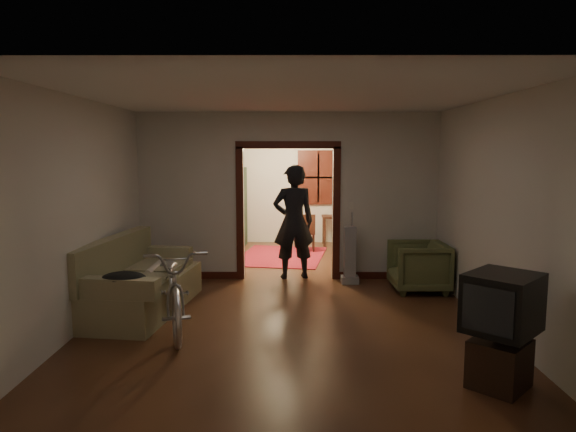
{
  "coord_description": "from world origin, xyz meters",
  "views": [
    {
      "loc": [
        0.02,
        -7.85,
        2.14
      ],
      "look_at": [
        0.0,
        -0.3,
        1.2
      ],
      "focal_mm": 32.0,
      "sensor_mm": 36.0,
      "label": 1
    }
  ],
  "objects_px": {
    "person": "(294,222)",
    "locker": "(226,207)",
    "bicycle": "(173,287)",
    "sofa": "(142,274)",
    "desk": "(342,231)",
    "armchair": "(418,266)"
  },
  "relations": [
    {
      "from": "locker",
      "to": "person",
      "type": "bearing_deg",
      "value": -57.8
    },
    {
      "from": "sofa",
      "to": "locker",
      "type": "height_order",
      "value": "locker"
    },
    {
      "from": "sofa",
      "to": "armchair",
      "type": "relative_size",
      "value": 2.58
    },
    {
      "from": "bicycle",
      "to": "locker",
      "type": "relative_size",
      "value": 1.11
    },
    {
      "from": "person",
      "to": "bicycle",
      "type": "bearing_deg",
      "value": 48.96
    },
    {
      "from": "bicycle",
      "to": "armchair",
      "type": "height_order",
      "value": "bicycle"
    },
    {
      "from": "sofa",
      "to": "person",
      "type": "distance_m",
      "value": 2.8
    },
    {
      "from": "person",
      "to": "sofa",
      "type": "bearing_deg",
      "value": 30.65
    },
    {
      "from": "armchair",
      "to": "locker",
      "type": "bearing_deg",
      "value": -139.35
    },
    {
      "from": "person",
      "to": "desk",
      "type": "xyz_separation_m",
      "value": [
        1.14,
        3.12,
        -0.63
      ]
    },
    {
      "from": "sofa",
      "to": "desk",
      "type": "xyz_separation_m",
      "value": [
        3.2,
        4.96,
        -0.17
      ]
    },
    {
      "from": "sofa",
      "to": "armchair",
      "type": "bearing_deg",
      "value": 21.41
    },
    {
      "from": "person",
      "to": "locker",
      "type": "distance_m",
      "value": 3.44
    },
    {
      "from": "bicycle",
      "to": "person",
      "type": "xyz_separation_m",
      "value": [
        1.48,
        2.55,
        0.44
      ]
    },
    {
      "from": "sofa",
      "to": "locker",
      "type": "relative_size",
      "value": 1.21
    },
    {
      "from": "locker",
      "to": "desk",
      "type": "distance_m",
      "value": 2.73
    },
    {
      "from": "sofa",
      "to": "desk",
      "type": "distance_m",
      "value": 5.9
    },
    {
      "from": "sofa",
      "to": "desk",
      "type": "height_order",
      "value": "sofa"
    },
    {
      "from": "bicycle",
      "to": "person",
      "type": "distance_m",
      "value": 2.98
    },
    {
      "from": "armchair",
      "to": "locker",
      "type": "height_order",
      "value": "locker"
    },
    {
      "from": "armchair",
      "to": "desk",
      "type": "relative_size",
      "value": 0.93
    },
    {
      "from": "sofa",
      "to": "armchair",
      "type": "height_order",
      "value": "sofa"
    }
  ]
}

